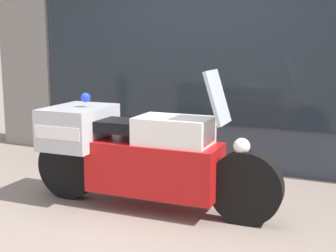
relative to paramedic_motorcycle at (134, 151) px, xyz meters
name	(u,v)px	position (x,y,z in m)	size (l,w,h in m)	color
ground_plane	(130,215)	(0.07, -0.21, -0.53)	(60.00, 60.00, 0.00)	gray
shop_building	(181,33)	(-0.33, 1.79, 1.08)	(6.30, 0.55, 3.20)	#333842
window_display	(238,129)	(0.41, 1.82, -0.08)	(5.00, 0.30, 1.87)	slate
paramedic_motorcycle	(134,151)	(0.00, 0.00, 0.00)	(2.37, 0.73, 1.28)	black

